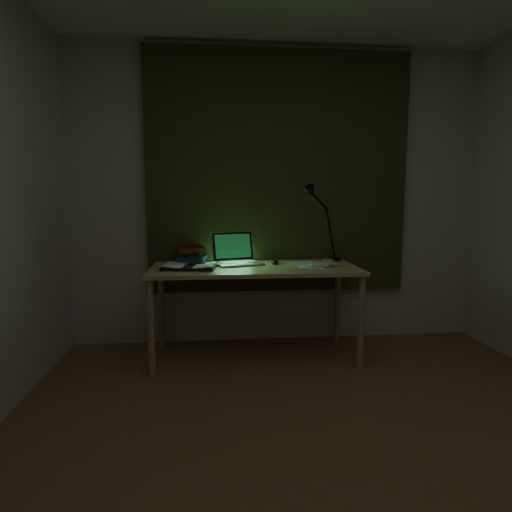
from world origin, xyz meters
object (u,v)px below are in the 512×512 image
(loose_papers, at_px, (313,264))
(desk_lamp, at_px, (336,225))
(laptop, at_px, (239,249))
(desk, at_px, (254,312))
(book_stack, at_px, (191,255))
(open_textbook, at_px, (190,266))

(loose_papers, bearing_deg, desk_lamp, 46.83)
(laptop, xyz_separation_m, desk_lamp, (0.83, 0.17, 0.17))
(desk, distance_m, laptop, 0.51)
(loose_papers, distance_m, desk_lamp, 0.47)
(book_stack, height_order, loose_papers, book_stack)
(desk, xyz_separation_m, open_textbook, (-0.49, -0.04, 0.38))
(laptop, xyz_separation_m, open_textbook, (-0.38, -0.15, -0.11))
(open_textbook, xyz_separation_m, loose_papers, (0.95, 0.05, -0.01))
(desk, bearing_deg, book_stack, 158.06)
(open_textbook, relative_size, loose_papers, 1.22)
(laptop, distance_m, desk_lamp, 0.86)
(loose_papers, xyz_separation_m, desk_lamp, (0.25, 0.27, 0.29))
(desk, height_order, open_textbook, open_textbook)
(open_textbook, bearing_deg, desk_lamp, 23.51)
(open_textbook, distance_m, book_stack, 0.24)
(open_textbook, distance_m, desk_lamp, 1.28)
(loose_papers, bearing_deg, laptop, 170.14)
(desk, bearing_deg, desk_lamp, 21.25)
(laptop, height_order, book_stack, laptop)
(open_textbook, distance_m, loose_papers, 0.95)
(desk_lamp, bearing_deg, book_stack, 173.01)
(book_stack, bearing_deg, desk, -21.94)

